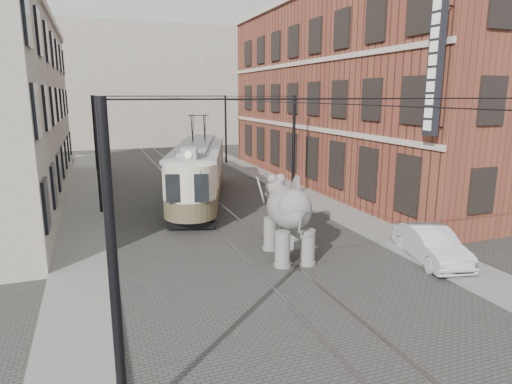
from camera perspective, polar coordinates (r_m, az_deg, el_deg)
name	(u,v)px	position (r m, az deg, el deg)	size (l,w,h in m)	color
ground	(242,237)	(19.30, -1.83, -5.78)	(120.00, 120.00, 0.00)	#3C3A37
tram_rails	(242,236)	(19.30, -1.83, -5.75)	(1.54, 80.00, 0.02)	slate
sidewalk_right	(361,222)	(21.84, 13.31, -3.74)	(2.00, 60.00, 0.15)	slate
sidewalk_left	(81,253)	(18.42, -21.57, -7.34)	(2.00, 60.00, 0.15)	slate
brick_building	(354,95)	(31.28, 12.46, 12.08)	(8.00, 26.00, 12.00)	brown
distant_block	(139,87)	(57.71, -14.87, 12.97)	(28.00, 10.00, 14.00)	gray
catenary	(208,154)	(23.29, -6.26, 4.87)	(11.00, 30.20, 6.00)	black
tram	(199,158)	(25.73, -7.30, 4.36)	(2.57, 12.43, 4.93)	beige
elephant	(288,220)	(16.64, 4.20, -3.58)	(2.61, 4.74, 2.90)	#63605B
parked_car	(431,245)	(17.59, 21.62, -6.31)	(1.37, 3.89, 1.28)	#B0B0B5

